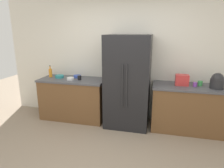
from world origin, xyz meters
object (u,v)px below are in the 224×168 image
object	(u,v)px
bowl_c	(71,79)
cup_d	(195,84)
bowl_b	(77,76)
bowl_a	(60,76)
bottle_a	(50,73)
refrigerator	(128,82)
toaster	(182,80)
cup_c	(79,78)
cup_a	(200,83)
rice_cooker	(217,81)

from	to	relation	value
bowl_c	cup_d	bearing A→B (deg)	1.65
cup_d	bowl_b	xyz separation A→B (m)	(-2.44, 0.16, -0.02)
bowl_b	bowl_a	bearing A→B (deg)	-162.47
bottle_a	bowl_a	bearing A→B (deg)	-6.28
refrigerator	bottle_a	distance (m)	1.78
toaster	bowl_a	size ratio (longest dim) A/B	1.30
cup_c	cup_d	xyz separation A→B (m)	(2.30, 0.03, -0.01)
cup_c	bowl_a	distance (m)	0.51
cup_a	cup_d	bearing A→B (deg)	-142.34
bottle_a	bowl_b	distance (m)	0.62
cup_c	rice_cooker	bearing A→B (deg)	-0.22
refrigerator	cup_d	bearing A→B (deg)	1.25
cup_d	bowl_c	distance (m)	2.49
bowl_c	rice_cooker	bearing A→B (deg)	0.56
refrigerator	bowl_c	bearing A→B (deg)	-177.93
toaster	rice_cooker	bearing A→B (deg)	-8.64
bowl_a	bowl_c	xyz separation A→B (m)	(0.32, -0.12, -0.00)
refrigerator	toaster	world-z (taller)	refrigerator
cup_d	bowl_b	size ratio (longest dim) A/B	0.49
cup_a	rice_cooker	bearing A→B (deg)	-25.19
bowl_c	bowl_b	bearing A→B (deg)	77.41
refrigerator	cup_c	world-z (taller)	refrigerator
refrigerator	rice_cooker	distance (m)	1.63
cup_a	bowl_b	bearing A→B (deg)	178.06
bowl_a	bowl_c	size ratio (longest dim) A/B	1.22
cup_c	cup_d	distance (m)	2.30
cup_c	bowl_c	bearing A→B (deg)	-168.46
bowl_a	cup_c	bearing A→B (deg)	-8.83
toaster	bowl_c	world-z (taller)	toaster
refrigerator	bowl_a	bearing A→B (deg)	177.29
cup_a	bowl_c	world-z (taller)	cup_a
bottle_a	bowl_b	xyz separation A→B (m)	(0.61, 0.09, -0.07)
cup_c	bowl_b	world-z (taller)	cup_c
bowl_a	cup_a	bearing A→B (deg)	0.63
toaster	bowl_c	distance (m)	2.26
cup_d	bowl_a	bearing A→B (deg)	179.08
rice_cooker	bottle_a	world-z (taller)	rice_cooker
toaster	bowl_a	xyz separation A→B (m)	(-2.58, -0.00, -0.07)
cup_d	bottle_a	bearing A→B (deg)	178.67
bottle_a	bowl_c	size ratio (longest dim) A/B	1.68
cup_a	cup_c	world-z (taller)	cup_c
refrigerator	rice_cooker	xyz separation A→B (m)	(1.63, -0.02, 0.11)
bottle_a	toaster	bearing A→B (deg)	-0.51
bowl_a	bowl_c	bearing A→B (deg)	-20.07
toaster	bottle_a	world-z (taller)	bottle_a
toaster	bottle_a	xyz separation A→B (m)	(-2.81, 0.02, -0.00)
toaster	bowl_c	bearing A→B (deg)	-177.00
cup_c	bowl_b	distance (m)	0.24
cup_d	bowl_a	distance (m)	2.81
bowl_b	bowl_c	distance (m)	0.24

